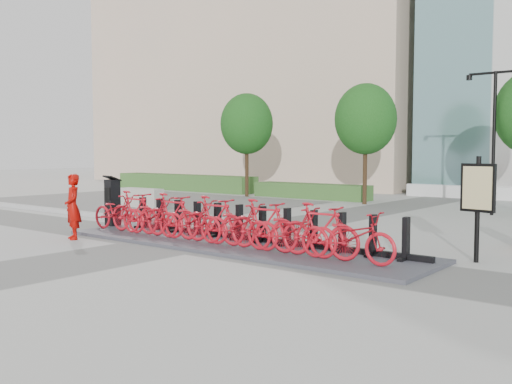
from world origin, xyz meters
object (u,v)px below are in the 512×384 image
Objects in this scene: map_sign at (478,192)px; bike_0 at (117,212)px; jersey_barrier at (142,198)px; kiosk at (112,201)px; worker_red at (73,207)px.

bike_0 is at bearing -158.83° from map_sign.
bike_0 reaches higher than jersey_barrier.
kiosk is 10.05m from map_sign.
bike_0 is 7.37m from jersey_barrier.
worker_red reaches higher than jersey_barrier.
bike_0 is 1.30× the size of kiosk.
jersey_barrier is (-5.22, 6.59, -0.45)m from worker_red.
map_sign is (9.95, 1.32, 0.63)m from kiosk.
kiosk is at bearing 58.86° from bike_0.
bike_0 is 9.20m from map_sign.
worker_red is (0.01, -1.38, 0.25)m from bike_0.
worker_red is 9.56m from map_sign.
kiosk is at bearing 137.25° from worker_red.
worker_red reaches higher than bike_0.
jersey_barrier is (-4.22, 4.62, -0.40)m from kiosk.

